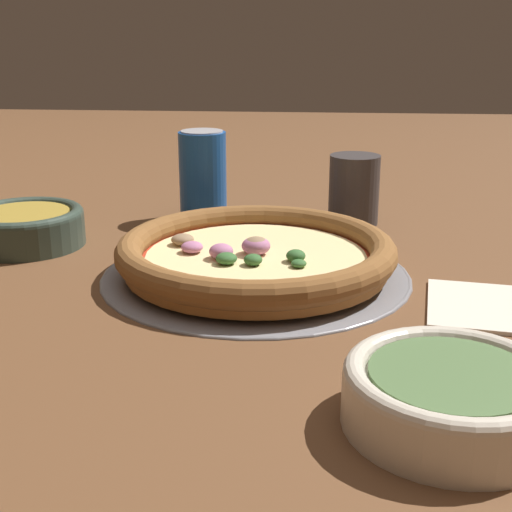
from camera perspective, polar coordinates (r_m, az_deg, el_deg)
name	(u,v)px	position (r m, az deg, el deg)	size (l,w,h in m)	color
ground_plane	(256,276)	(0.78, 0.00, -1.60)	(3.00, 3.00, 0.00)	brown
pizza_tray	(256,273)	(0.78, 0.00, -1.33)	(0.34, 0.34, 0.01)	gray
pizza	(256,254)	(0.77, -0.03, 0.20)	(0.31, 0.31, 0.04)	#A86B33
bowl_near	(25,225)	(0.93, -18.00, 2.35)	(0.14, 0.14, 0.05)	#334238
bowl_far	(451,393)	(0.51, 15.35, -10.55)	(0.15, 0.15, 0.04)	beige
drinking_cup	(354,190)	(0.99, 7.85, 5.29)	(0.07, 0.07, 0.09)	#383333
napkin	(494,305)	(0.73, 18.48, -3.77)	(0.14, 0.14, 0.01)	beige
beverage_can	(203,175)	(1.00, -4.27, 6.46)	(0.07, 0.07, 0.12)	#194C99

